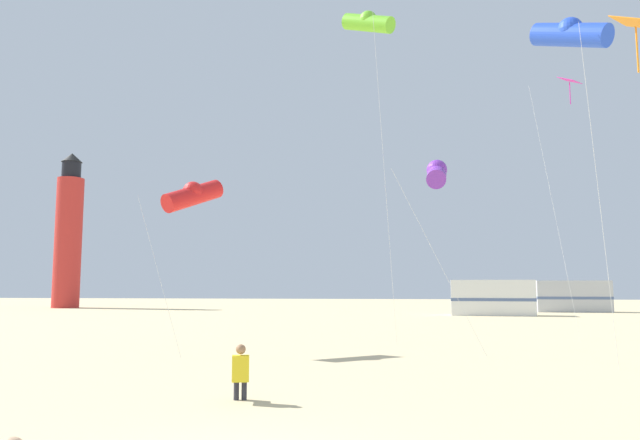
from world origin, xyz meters
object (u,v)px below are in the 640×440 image
object	(u,v)px
kite_tube_lime	(368,22)
lighthouse_distant	(68,235)
kite_tube_violet	(437,173)
rv_van_white	(492,298)
rv_van_silver	(572,296)
kite_tube_blue	(570,34)
kite_diamond_magenta	(568,92)
kite_tube_scarlet	(193,195)
kite_diamond_orange	(639,36)
kite_flyer_standing	(240,371)

from	to	relation	value
kite_tube_lime	lighthouse_distant	world-z (taller)	lighthouse_distant
kite_tube_violet	rv_van_white	bearing A→B (deg)	77.43
rv_van_silver	kite_tube_blue	bearing A→B (deg)	-104.61
kite_tube_lime	kite_diamond_magenta	bearing A→B (deg)	27.12
kite_diamond_magenta	rv_van_white	world-z (taller)	kite_diamond_magenta
kite_tube_scarlet	lighthouse_distant	xyz separation A→B (m)	(-27.70, 39.24, 2.18)
kite_tube_scarlet	kite_tube_blue	bearing A→B (deg)	-12.42
kite_diamond_magenta	lighthouse_distant	distance (m)	53.45
kite_tube_scarlet	rv_van_white	bearing A→B (deg)	62.14
rv_van_white	kite_diamond_magenta	bearing A→B (deg)	-82.91
kite_tube_lime	kite_tube_scarlet	bearing A→B (deg)	-150.82
kite_tube_scarlet	rv_van_silver	world-z (taller)	kite_tube_scarlet
kite_diamond_orange	lighthouse_distant	size ratio (longest dim) A/B	0.51
kite_diamond_orange	rv_van_silver	xyz separation A→B (m)	(10.02, 42.40, -6.69)
kite_diamond_magenta	lighthouse_distant	world-z (taller)	lighthouse_distant
kite_flyer_standing	kite_tube_lime	bearing A→B (deg)	-114.29
kite_tube_lime	kite_diamond_orange	world-z (taller)	kite_tube_lime
kite_tube_blue	kite_diamond_orange	xyz separation A→B (m)	(0.33, -4.04, -1.83)
kite_tube_violet	rv_van_white	size ratio (longest dim) A/B	1.09
kite_flyer_standing	lighthouse_distant	xyz separation A→B (m)	(-31.92, 48.09, 7.22)
kite_diamond_magenta	rv_van_silver	distance (m)	29.98
kite_tube_scarlet	rv_van_silver	distance (m)	42.59
rv_van_white	kite_tube_scarlet	bearing A→B (deg)	-113.08
kite_diamond_magenta	rv_van_silver	bearing A→B (deg)	75.01
kite_tube_lime	lighthouse_distant	size ratio (longest dim) A/B	0.85
rv_van_white	rv_van_silver	world-z (taller)	same
kite_tube_lime	kite_tube_violet	bearing A→B (deg)	-40.73
kite_flyer_standing	rv_van_white	bearing A→B (deg)	-120.70
kite_tube_scarlet	kite_tube_lime	distance (m)	10.70
kite_flyer_standing	kite_diamond_magenta	xyz separation A→B (m)	(11.54, 17.20, 11.03)
rv_van_silver	kite_flyer_standing	bearing A→B (deg)	-112.48
kite_tube_lime	kite_tube_blue	bearing A→B (deg)	-44.86
rv_van_silver	rv_van_white	bearing A→B (deg)	-137.48
kite_tube_scarlet	kite_tube_blue	distance (m)	13.67
kite_tube_lime	kite_diamond_magenta	xyz separation A→B (m)	(9.42, 4.82, -1.88)
kite_tube_blue	kite_tube_violet	world-z (taller)	kite_tube_blue
kite_tube_violet	lighthouse_distant	distance (m)	52.76
lighthouse_distant	rv_van_silver	size ratio (longest dim) A/B	2.60
kite_flyer_standing	kite_tube_lime	size ratio (longest dim) A/B	0.08
kite_tube_blue	lighthouse_distant	xyz separation A→B (m)	(-40.40, 42.04, -2.07)
kite_tube_scarlet	kite_tube_violet	bearing A→B (deg)	8.28
kite_flyer_standing	rv_van_silver	xyz separation A→B (m)	(18.82, 44.42, 0.78)
kite_tube_blue	rv_van_silver	world-z (taller)	kite_tube_blue
kite_flyer_standing	kite_diamond_magenta	distance (m)	23.47
kite_tube_violet	kite_diamond_orange	xyz separation A→B (m)	(4.09, -8.13, 1.57)
rv_van_white	kite_tube_violet	bearing A→B (deg)	-97.80
kite_diamond_magenta	kite_diamond_orange	bearing A→B (deg)	-100.18
kite_diamond_orange	rv_van_silver	size ratio (longest dim) A/B	1.33
kite_flyer_standing	kite_tube_lime	world-z (taller)	kite_tube_lime
kite_flyer_standing	kite_tube_violet	xyz separation A→B (m)	(4.71, 10.15, 5.90)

